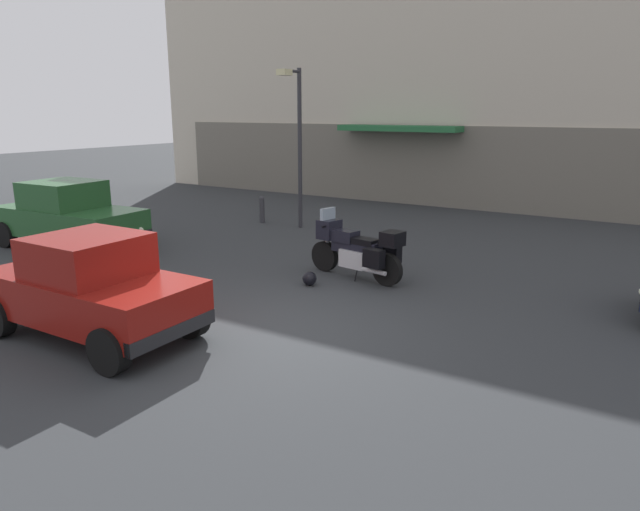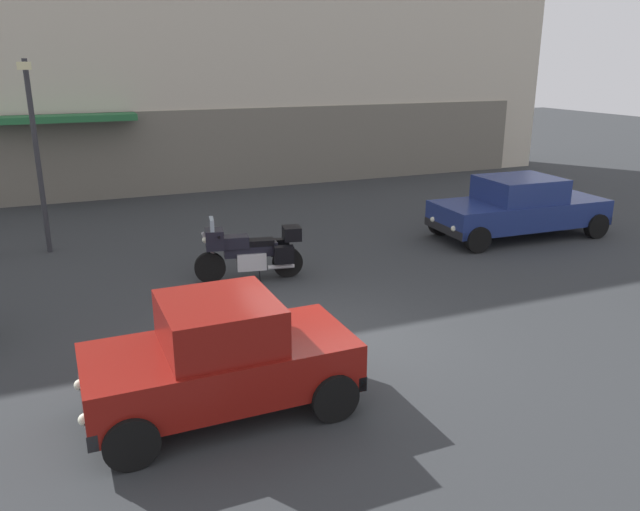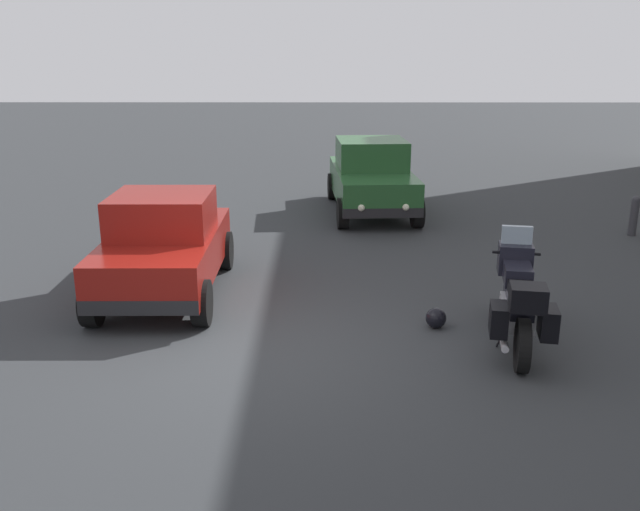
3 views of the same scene
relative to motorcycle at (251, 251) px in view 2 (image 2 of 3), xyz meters
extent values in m
plane|color=#2D3033|center=(0.29, -3.35, -0.62)|extent=(80.00, 80.00, 0.00)
cube|color=beige|center=(0.29, 10.67, 5.18)|extent=(30.14, 2.40, 11.61)
cube|color=#6D675C|center=(0.29, 9.45, 0.78)|extent=(27.12, 0.12, 2.80)
cube|color=#236638|center=(-3.23, 9.02, 2.08)|extent=(4.40, 1.10, 0.20)
cylinder|color=black|center=(-0.84, 0.15, -0.30)|extent=(0.65, 0.25, 0.64)
cylinder|color=black|center=(0.75, -0.13, -0.30)|extent=(0.65, 0.25, 0.64)
cylinder|color=#B7B7BC|center=(-0.82, 0.15, 0.13)|extent=(0.33, 0.13, 0.68)
cube|color=#B7B7BC|center=(0.00, 0.00, -0.20)|extent=(0.66, 0.50, 0.36)
cube|color=black|center=(0.00, 0.00, 0.04)|extent=(1.13, 0.47, 0.28)
cube|color=black|center=(-0.30, 0.06, 0.22)|extent=(0.57, 0.43, 0.24)
cube|color=black|center=(0.19, -0.03, 0.18)|extent=(0.60, 0.39, 0.12)
cube|color=black|center=(-0.72, 0.13, 0.30)|extent=(0.43, 0.50, 0.40)
cube|color=#8C9EAD|center=(-0.76, 0.14, 0.60)|extent=(0.15, 0.41, 0.28)
sphere|color=#EAEACC|center=(-0.90, 0.16, 0.30)|extent=(0.14, 0.14, 0.14)
cylinder|color=black|center=(-0.64, 0.12, 0.40)|extent=(0.15, 0.62, 0.04)
cylinder|color=#B7B7BC|center=(0.55, -0.30, -0.32)|extent=(0.56, 0.18, 0.09)
cube|color=black|center=(0.59, -0.39, -0.04)|extent=(0.43, 0.27, 0.36)
cube|color=black|center=(0.68, 0.16, -0.04)|extent=(0.43, 0.27, 0.36)
cube|color=black|center=(0.85, -0.15, 0.33)|extent=(0.42, 0.46, 0.28)
cylinder|color=black|center=(0.11, -0.20, -0.47)|extent=(0.05, 0.13, 0.29)
sphere|color=black|center=(-0.53, -0.92, -0.48)|extent=(0.28, 0.28, 0.28)
cube|color=navy|center=(7.36, 0.53, 0.02)|extent=(4.56, 1.92, 0.64)
cube|color=navy|center=(7.31, 0.54, 0.64)|extent=(1.96, 1.69, 0.60)
cube|color=#8C9EAD|center=(6.41, 0.57, 0.64)|extent=(0.11, 1.50, 0.51)
cube|color=#8C9EAD|center=(8.21, 0.50, 0.64)|extent=(0.11, 1.50, 0.48)
cube|color=black|center=(5.16, 0.61, -0.20)|extent=(0.18, 1.76, 0.20)
cube|color=black|center=(9.56, 0.45, -0.20)|extent=(0.18, 1.76, 0.20)
cylinder|color=black|center=(5.53, -0.24, -0.30)|extent=(0.65, 0.24, 0.64)
cylinder|color=black|center=(5.59, 1.44, -0.30)|extent=(0.65, 0.24, 0.64)
cylinder|color=black|center=(9.13, -0.37, -0.30)|extent=(0.65, 0.24, 0.64)
cylinder|color=black|center=(9.19, 1.31, -0.30)|extent=(0.65, 0.24, 0.64)
sphere|color=silver|center=(5.09, 0.13, -0.08)|extent=(0.14, 0.14, 0.14)
sphere|color=silver|center=(5.13, 1.10, -0.08)|extent=(0.14, 0.14, 0.14)
cube|color=maroon|center=(-1.86, -4.84, 0.02)|extent=(3.42, 1.60, 0.64)
cube|color=maroon|center=(-1.86, -4.84, 0.64)|extent=(1.41, 1.45, 0.60)
cube|color=#8C9EAD|center=(-2.51, -4.85, 0.64)|extent=(0.07, 1.33, 0.51)
cube|color=#8C9EAD|center=(-1.21, -4.83, 0.64)|extent=(0.07, 1.33, 0.48)
cube|color=black|center=(-3.51, -4.86, -0.20)|extent=(0.14, 1.56, 0.20)
cube|color=black|center=(-0.21, -4.82, -0.20)|extent=(0.14, 1.56, 0.20)
cylinder|color=black|center=(-3.10, -5.59, -0.30)|extent=(0.64, 0.23, 0.64)
cylinder|color=black|center=(-3.11, -4.11, -0.30)|extent=(0.64, 0.23, 0.64)
cylinder|color=black|center=(-0.60, -5.57, -0.30)|extent=(0.64, 0.23, 0.64)
cylinder|color=black|center=(-0.61, -4.09, -0.30)|extent=(0.64, 0.23, 0.64)
sphere|color=silver|center=(-3.55, -5.29, -0.08)|extent=(0.14, 0.14, 0.14)
sphere|color=silver|center=(-3.56, -4.43, -0.08)|extent=(0.14, 0.14, 0.14)
cylinder|color=#2D2D33|center=(-3.90, 3.78, 1.60)|extent=(0.12, 0.12, 4.44)
cylinder|color=#2D2D33|center=(-3.90, 3.43, 3.72)|extent=(0.08, 0.70, 0.08)
cube|color=beige|center=(-3.90, 3.08, 3.67)|extent=(0.28, 0.36, 0.16)
camera|label=1|loc=(5.38, -10.00, 2.72)|focal=32.53mm
camera|label=2|loc=(-3.50, -12.02, 3.80)|focal=35.21mm
camera|label=3|loc=(8.05, -2.45, 3.02)|focal=38.50mm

